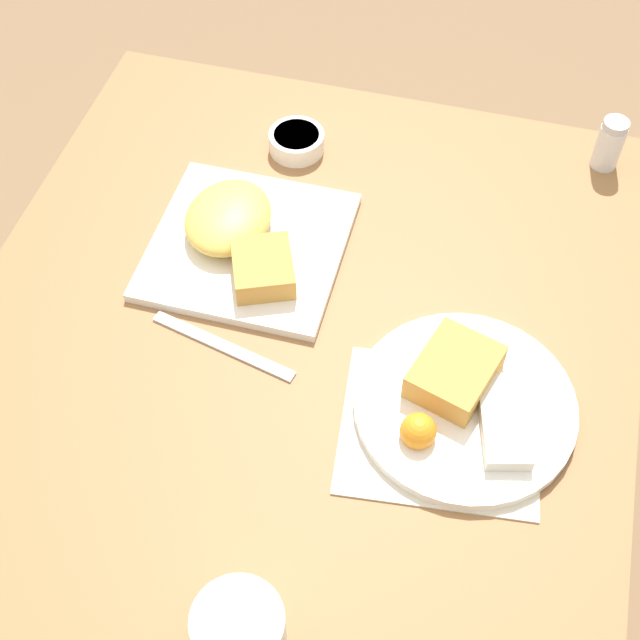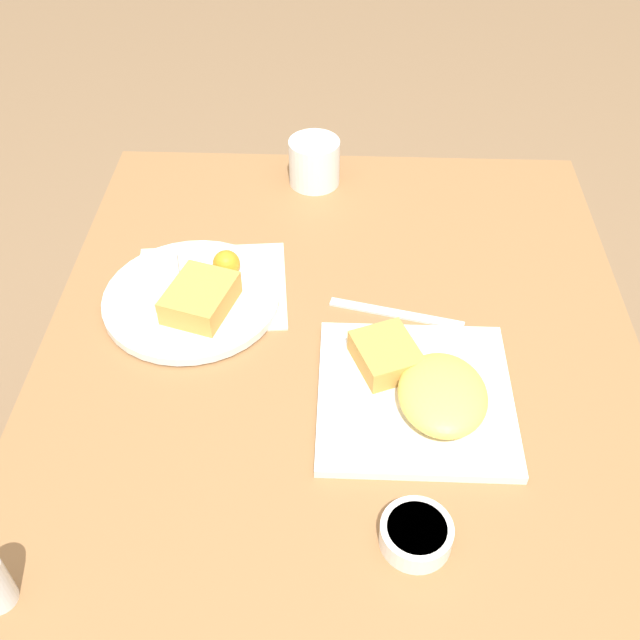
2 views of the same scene
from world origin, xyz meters
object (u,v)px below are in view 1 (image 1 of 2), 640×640
(plate_square_near, at_px, (242,238))
(coffee_mug, at_px, (240,634))
(plate_oval_far, at_px, (463,400))
(butter_knife, at_px, (223,346))
(sauce_ramekin, at_px, (297,141))
(salt_shaker, at_px, (609,146))

(plate_square_near, distance_m, coffee_mug, 0.55)
(plate_oval_far, xyz_separation_m, butter_knife, (-0.01, -0.31, -0.02))
(sauce_ramekin, distance_m, coffee_mug, 0.76)
(plate_oval_far, bearing_deg, salt_shaker, 164.11)
(plate_square_near, relative_size, coffee_mug, 2.82)
(coffee_mug, bearing_deg, butter_knife, -158.37)
(plate_oval_far, height_order, sauce_ramekin, plate_oval_far)
(plate_oval_far, distance_m, coffee_mug, 0.39)
(butter_knife, bearing_deg, plate_oval_far, 10.96)
(plate_square_near, bearing_deg, plate_oval_far, 61.97)
(butter_knife, bearing_deg, plate_square_near, 112.14)
(plate_square_near, height_order, plate_oval_far, plate_square_near)
(salt_shaker, bearing_deg, plate_oval_far, -15.89)
(plate_oval_far, relative_size, sauce_ramekin, 3.22)
(sauce_ramekin, height_order, coffee_mug, coffee_mug)
(salt_shaker, bearing_deg, sauce_ramekin, -79.26)
(plate_square_near, xyz_separation_m, sauce_ramekin, (-0.21, 0.02, -0.00))
(plate_square_near, height_order, sauce_ramekin, plate_square_near)
(plate_square_near, height_order, coffee_mug, coffee_mug)
(plate_square_near, xyz_separation_m, salt_shaker, (-0.30, 0.48, 0.01))
(coffee_mug, bearing_deg, sauce_ramekin, -168.54)
(sauce_ramekin, xyz_separation_m, butter_knife, (0.38, 0.01, -0.01))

